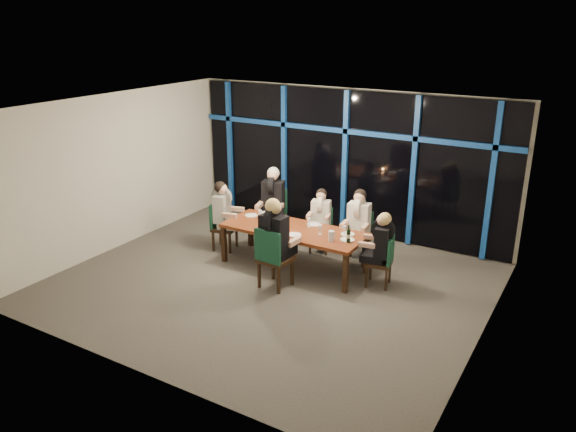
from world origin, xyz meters
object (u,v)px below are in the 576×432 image
(chair_end_right, at_px, (384,259))
(diner_near_mid, at_px, (275,230))
(chair_far_left, at_px, (274,212))
(diner_end_left, at_px, (224,206))
(diner_far_mid, at_px, (321,211))
(diner_far_right, at_px, (358,216))
(chair_end_left, at_px, (220,224))
(diner_end_right, at_px, (381,238))
(chair_near_mid, at_px, (272,256))
(wine_bottle, at_px, (348,236))
(diner_far_left, at_px, (273,194))
(water_pitcher, at_px, (331,236))
(dining_table, at_px, (294,232))
(chair_far_right, at_px, (359,234))
(chair_far_mid, at_px, (321,227))

(chair_end_right, relative_size, diner_near_mid, 0.85)
(chair_far_left, relative_size, diner_end_left, 1.13)
(diner_far_mid, xyz_separation_m, diner_far_right, (0.83, -0.11, 0.09))
(chair_end_left, distance_m, diner_end_left, 0.38)
(diner_far_mid, distance_m, diner_end_right, 1.73)
(chair_near_mid, height_order, diner_far_right, diner_far_right)
(wine_bottle, bearing_deg, chair_end_left, 177.66)
(diner_far_left, relative_size, water_pitcher, 5.56)
(chair_end_right, height_order, diner_far_left, diner_far_left)
(dining_table, bearing_deg, chair_far_right, 44.14)
(water_pitcher, bearing_deg, chair_far_left, 134.46)
(chair_end_left, relative_size, diner_near_mid, 0.89)
(diner_far_right, height_order, diner_end_left, diner_far_right)
(chair_far_right, bearing_deg, diner_near_mid, -119.65)
(diner_end_left, xyz_separation_m, wine_bottle, (2.70, -0.13, -0.03))
(chair_end_left, xyz_separation_m, diner_end_left, (0.08, 0.02, 0.37))
(chair_far_mid, bearing_deg, diner_far_right, -26.41)
(diner_far_right, bearing_deg, wine_bottle, -82.13)
(diner_far_left, distance_m, diner_near_mid, 2.12)
(diner_far_mid, xyz_separation_m, diner_end_left, (-1.66, -0.85, 0.07))
(chair_end_left, distance_m, diner_far_mid, 1.97)
(chair_far_left, relative_size, diner_end_right, 1.18)
(chair_far_left, bearing_deg, chair_far_right, -19.93)
(diner_far_left, distance_m, diner_end_left, 1.06)
(chair_far_right, distance_m, water_pitcher, 1.10)
(diner_end_right, bearing_deg, chair_end_right, 90.00)
(chair_far_left, height_order, diner_end_right, diner_end_right)
(chair_end_right, bearing_deg, diner_end_right, -90.00)
(dining_table, height_order, chair_end_left, chair_end_left)
(chair_end_left, distance_m, water_pitcher, 2.53)
(dining_table, xyz_separation_m, chair_far_left, (-1.05, 1.02, -0.10))
(dining_table, xyz_separation_m, diner_far_right, (0.90, 0.79, 0.23))
(chair_end_right, bearing_deg, diner_far_right, -141.37)
(diner_end_right, height_order, wine_bottle, diner_end_right)
(chair_far_mid, distance_m, wine_bottle, 1.54)
(chair_end_right, bearing_deg, wine_bottle, -81.41)
(wine_bottle, distance_m, water_pitcher, 0.29)
(dining_table, xyz_separation_m, diner_near_mid, (0.13, -0.83, 0.34))
(water_pitcher, bearing_deg, chair_far_right, 74.22)
(chair_end_left, xyz_separation_m, diner_far_left, (0.63, 0.91, 0.46))
(chair_far_left, xyz_separation_m, chair_far_right, (1.95, -0.15, -0.04))
(chair_far_mid, bearing_deg, wine_bottle, -59.57)
(chair_end_right, relative_size, diner_far_right, 0.96)
(chair_far_left, distance_m, chair_near_mid, 2.27)
(chair_end_left, height_order, chair_end_right, chair_end_left)
(diner_far_mid, bearing_deg, diner_end_left, -167.29)
(chair_far_mid, xyz_separation_m, chair_near_mid, (0.07, -1.89, 0.12))
(wine_bottle, bearing_deg, diner_far_mid, 136.41)
(diner_far_left, xyz_separation_m, diner_end_left, (-0.56, -0.89, -0.09))
(dining_table, bearing_deg, diner_end_left, 178.51)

